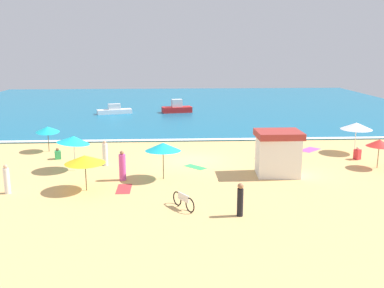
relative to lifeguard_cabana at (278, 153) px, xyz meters
The scene contains 23 objects.
ground_plane 6.27m from the lifeguard_cabana, 144.34° to the left, with size 60.00×60.00×0.00m, color #E5B26B.
ocean_water 31.98m from the lifeguard_cabana, 98.95° to the left, with size 60.00×44.00×0.10m, color #146B93.
wave_breaker_foam 11.12m from the lifeguard_cabana, 116.74° to the left, with size 57.00×0.70×0.01m, color white.
lifeguard_cabana is the anchor object (origin of this frame).
beach_umbrella_1 11.31m from the lifeguard_cabana, 168.05° to the right, with size 2.33×2.32×1.96m.
beach_umbrella_2 16.88m from the lifeguard_cabana, 156.50° to the left, with size 2.16×2.18×1.97m.
beach_umbrella_3 12.60m from the lifeguard_cabana, behind, with size 2.49×2.46×2.32m.
beach_umbrella_4 8.70m from the lifeguard_cabana, 36.08° to the left, with size 3.01×3.01×2.26m.
beach_umbrella_5 6.94m from the lifeguard_cabana, behind, with size 2.48×2.49×2.23m.
beach_umbrella_6 6.90m from the lifeguard_cabana, ahead, with size 2.01×2.00×1.90m.
parked_bicycle 7.96m from the lifeguard_cabana, 138.17° to the right, with size 1.01×1.58×0.76m.
beachgoer_1 14.99m from the lifeguard_cabana, 162.56° to the left, with size 0.51×0.51×0.78m.
beachgoer_2 9.31m from the lifeguard_cabana, behind, with size 0.55×0.55×1.77m.
beachgoer_4 7.19m from the lifeguard_cabana, 117.52° to the right, with size 0.34×0.34×1.58m.
beachgoer_6 15.38m from the lifeguard_cabana, behind, with size 0.45×0.45×1.59m.
beachgoer_8 11.08m from the lifeguard_cabana, 166.08° to the left, with size 0.46×0.46×1.68m.
beachgoer_9 7.29m from the lifeguard_cabana, 27.13° to the left, with size 0.52×0.52×0.90m.
beach_towel_0 7.53m from the lifeguard_cabana, 56.93° to the left, with size 1.95×1.89×0.01m.
beach_towel_2 5.41m from the lifeguard_cabana, 158.57° to the left, with size 1.54×1.57×0.01m.
beach_towel_3 9.42m from the lifeguard_cabana, 166.13° to the right, with size 0.77×1.69×0.01m.
beach_towel_4 4.62m from the lifeguard_cabana, 87.80° to the left, with size 1.60×1.81×0.01m.
small_boat_0 25.52m from the lifeguard_cabana, 102.77° to the left, with size 3.60×2.00×1.52m.
small_boat_1 27.40m from the lifeguard_cabana, 117.81° to the left, with size 4.02×2.09×1.13m.
Camera 1 is at (-1.53, -28.40, 7.66)m, focal length 40.25 mm.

